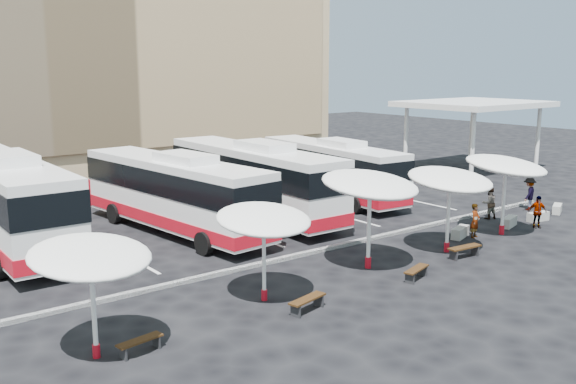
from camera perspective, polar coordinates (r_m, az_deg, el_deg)
ground at (r=26.76m, az=2.26°, el=-5.88°), size 120.00×120.00×0.00m
sandstone_building at (r=54.20m, az=-20.73°, el=15.59°), size 42.00×18.25×29.60m
service_canopy at (r=50.21m, az=16.19°, el=7.38°), size 10.00×8.00×5.20m
curb_divider at (r=27.11m, az=1.57°, el=-5.48°), size 34.00×0.25×0.15m
bay_lines at (r=33.06m, az=-6.70°, el=-2.60°), size 24.15×12.00×0.01m
bus_0 at (r=30.51m, az=-23.86°, el=-0.47°), size 3.35×13.55×4.28m
bus_1 at (r=30.85m, az=-10.10°, el=0.08°), size 3.83×12.49×3.90m
bus_2 at (r=33.59m, az=-3.14°, el=1.29°), size 3.15×12.84×4.06m
bus_3 at (r=38.05m, az=3.86°, el=2.14°), size 3.43×11.65×3.65m
sunshade_0 at (r=17.88m, az=-17.15°, el=-5.52°), size 3.86×3.89×3.39m
sunshade_1 at (r=21.32m, az=-2.17°, el=-2.46°), size 3.45×3.48×3.33m
sunshade_2 at (r=24.85m, az=7.30°, el=0.64°), size 4.27×4.31×3.93m
sunshade_3 at (r=27.72m, az=14.20°, el=1.06°), size 3.68×3.73×3.69m
sunshade_4 at (r=31.38m, az=18.81°, el=2.21°), size 4.64×4.67×3.85m
wood_bench_0 at (r=18.70m, az=-13.03°, el=-12.91°), size 1.39×0.55×0.41m
wood_bench_1 at (r=21.07m, az=1.73°, el=-9.67°), size 1.57×0.73×0.46m
wood_bench_2 at (r=24.52m, az=11.35°, el=-6.89°), size 1.49×0.78×0.44m
wood_bench_3 at (r=27.65m, az=15.43°, el=-4.91°), size 1.62×0.58×0.49m
conc_bench_0 at (r=30.82m, az=15.05°, el=-3.48°), size 1.38×0.83×0.49m
conc_bench_1 at (r=33.57m, az=19.05°, el=-2.52°), size 1.36×0.78×0.48m
conc_bench_2 at (r=35.28m, az=21.34°, el=-2.05°), size 1.28×0.60×0.46m
conc_bench_3 at (r=37.60m, az=22.81°, el=-1.38°), size 1.26×0.87×0.45m
passenger_0 at (r=30.88m, az=16.28°, el=-2.46°), size 0.65×0.51×1.60m
passenger_1 at (r=34.80m, az=17.49°, el=-0.95°), size 0.97×0.87×1.67m
passenger_2 at (r=33.68m, az=21.28°, el=-1.66°), size 1.00×0.84×1.60m
passenger_3 at (r=37.61m, az=20.64°, el=-0.15°), size 1.33×1.01×1.83m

